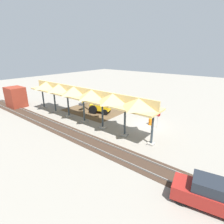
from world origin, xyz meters
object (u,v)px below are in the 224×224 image
at_px(stop_sign, 158,116).
at_px(distant_parked_car, 209,193).
at_px(backhoe, 99,105).
at_px(brick_utility_building, 16,97).
at_px(traffic_barrel, 151,122).

height_order(stop_sign, distant_parked_car, stop_sign).
bearing_deg(backhoe, brick_utility_building, 25.44).
relative_size(stop_sign, backhoe, 0.44).
xyz_separation_m(stop_sign, distant_parked_car, (-7.82, 9.46, -0.70)).
xyz_separation_m(backhoe, traffic_barrel, (-8.78, -0.74, -0.81)).
distance_m(stop_sign, brick_utility_building, 25.05).
bearing_deg(backhoe, traffic_barrel, -175.19).
relative_size(brick_utility_building, distant_parked_car, 0.80).
relative_size(stop_sign, distant_parked_car, 0.53).
height_order(stop_sign, backhoe, backhoe).
relative_size(stop_sign, brick_utility_building, 0.66).
xyz_separation_m(backhoe, distant_parked_car, (-17.72, 9.14, -0.28)).
xyz_separation_m(distant_parked_car, traffic_barrel, (8.94, -9.88, -0.53)).
distance_m(backhoe, brick_utility_building, 15.67).
bearing_deg(traffic_barrel, stop_sign, 159.25).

